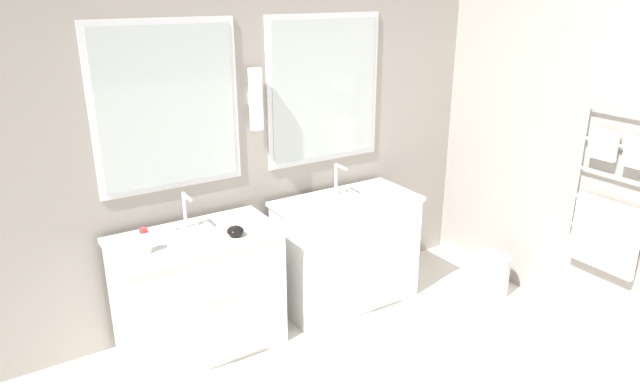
{
  "coord_description": "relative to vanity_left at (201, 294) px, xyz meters",
  "views": [
    {
      "loc": [
        -1.7,
        -1.09,
        2.14
      ],
      "look_at": [
        -0.04,
        1.52,
        1.02
      ],
      "focal_mm": 32.0,
      "sensor_mm": 36.0,
      "label": 1
    }
  ],
  "objects": [
    {
      "name": "toiletry_bottle",
      "position": [
        -0.31,
        -0.05,
        0.44
      ],
      "size": [
        0.07,
        0.07,
        0.15
      ],
      "color": "silver",
      "rests_on": "vanity_left"
    },
    {
      "name": "wall_back",
      "position": [
        0.67,
        0.35,
        0.92
      ],
      "size": [
        4.85,
        0.17,
        2.6
      ],
      "color": "gray",
      "rests_on": "ground_plane"
    },
    {
      "name": "faucet_left",
      "position": [
        -0.0,
        0.15,
        0.49
      ],
      "size": [
        0.17,
        0.14,
        0.22
      ],
      "color": "silver",
      "rests_on": "vanity_left"
    },
    {
      "name": "vanity_left",
      "position": [
        0.0,
        0.0,
        0.0
      ],
      "size": [
        0.98,
        0.57,
        0.77
      ],
      "color": "white",
      "rests_on": "ground_plane"
    },
    {
      "name": "waste_bin",
      "position": [
        2.04,
        -0.47,
        -0.24
      ],
      "size": [
        0.25,
        0.25,
        0.3
      ],
      "color": "#B7B7BC",
      "rests_on": "ground_plane"
    },
    {
      "name": "soap_dish",
      "position": [
        0.78,
        -0.12,
        0.4
      ],
      "size": [
        0.1,
        0.07,
        0.04
      ],
      "color": "white",
      "rests_on": "vanity_right"
    },
    {
      "name": "amenity_bowl",
      "position": [
        0.2,
        -0.11,
        0.41
      ],
      "size": [
        0.1,
        0.1,
        0.06
      ],
      "color": "black",
      "rests_on": "vanity_left"
    },
    {
      "name": "faucet_right",
      "position": [
        1.09,
        0.15,
        0.49
      ],
      "size": [
        0.17,
        0.14,
        0.22
      ],
      "color": "silver",
      "rests_on": "vanity_right"
    },
    {
      "name": "wall_right",
      "position": [
        2.33,
        -0.87,
        0.9
      ],
      "size": [
        0.13,
        4.25,
        2.6
      ],
      "color": "gray",
      "rests_on": "ground_plane"
    },
    {
      "name": "vanity_right",
      "position": [
        1.09,
        0.0,
        0.0
      ],
      "size": [
        0.98,
        0.57,
        0.77
      ],
      "color": "white",
      "rests_on": "ground_plane"
    }
  ]
}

